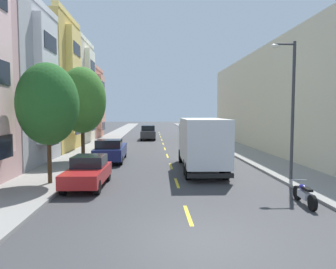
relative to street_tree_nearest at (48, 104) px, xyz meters
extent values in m
plane|color=#38383A|center=(6.40, 23.24, -4.07)|extent=(160.00, 160.00, 0.00)
cube|color=gray|center=(-0.70, 21.24, -4.00)|extent=(3.20, 120.00, 0.14)
cube|color=gray|center=(13.50, 21.24, -4.00)|extent=(3.20, 120.00, 0.14)
cube|color=yellow|center=(6.40, -4.76, -4.07)|extent=(0.14, 2.20, 0.01)
cube|color=yellow|center=(6.40, 0.24, -4.07)|extent=(0.14, 2.20, 0.01)
cube|color=yellow|center=(6.40, 5.24, -4.07)|extent=(0.14, 2.20, 0.01)
cube|color=yellow|center=(6.40, 10.24, -4.07)|extent=(0.14, 2.20, 0.01)
cube|color=yellow|center=(6.40, 15.24, -4.07)|extent=(0.14, 2.20, 0.01)
cube|color=yellow|center=(6.40, 20.24, -4.07)|extent=(0.14, 2.20, 0.01)
cube|color=yellow|center=(6.40, 25.24, -4.07)|extent=(0.14, 2.20, 0.01)
cube|color=yellow|center=(6.40, 30.24, -4.07)|extent=(0.14, 2.20, 0.01)
cube|color=yellow|center=(6.40, 35.24, -4.07)|extent=(0.14, 2.20, 0.01)
cube|color=yellow|center=(6.40, 40.24, -4.07)|extent=(0.14, 2.20, 0.01)
cube|color=#1E232D|center=(-1.73, -1.34, -2.00)|extent=(0.04, 2.49, 1.10)
cube|color=silver|center=(-2.55, 6.14, 6.88)|extent=(0.60, 7.28, 0.44)
cube|color=silver|center=(-2.02, 6.14, 1.72)|extent=(0.55, 3.28, 8.37)
cube|color=#1E232D|center=(-1.73, 6.14, -2.14)|extent=(0.04, 2.49, 1.10)
cube|color=#1E232D|center=(-1.73, 6.14, 1.08)|extent=(0.04, 2.49, 1.10)
cube|color=#1E232D|center=(-1.73, 6.14, 4.30)|extent=(0.04, 2.49, 1.10)
cube|color=#F9D572|center=(-2.55, 13.62, 8.25)|extent=(0.60, 7.28, 0.44)
cube|color=#F9D572|center=(-2.02, 13.62, 2.46)|extent=(0.55, 3.28, 9.44)
cube|color=#1E232D|center=(-1.73, 13.62, -1.89)|extent=(0.04, 2.49, 1.10)
cube|color=#1E232D|center=(-1.73, 13.62, 1.74)|extent=(0.04, 2.49, 1.10)
cube|color=#1E232D|center=(-1.73, 13.62, 5.37)|extent=(0.04, 2.49, 1.10)
cube|color=beige|center=(-7.88, 21.10, 1.73)|extent=(11.17, 7.28, 11.61)
cube|color=white|center=(-2.55, 21.10, 7.76)|extent=(0.60, 7.28, 0.44)
cube|color=white|center=(-2.02, 21.10, 2.20)|extent=(0.55, 3.28, 9.06)
cube|color=#1E232D|center=(-1.73, 21.10, -1.98)|extent=(0.04, 2.49, 1.10)
cube|color=#1E232D|center=(-1.73, 21.10, 1.50)|extent=(0.04, 2.49, 1.10)
cube|color=#1E232D|center=(-1.73, 21.10, 4.98)|extent=(0.04, 2.49, 1.10)
cube|color=#B27560|center=(-7.33, 28.58, 0.69)|extent=(10.06, 7.28, 9.52)
cube|color=#E19B83|center=(-2.55, 28.58, 5.67)|extent=(0.60, 7.28, 0.44)
cube|color=#E19B83|center=(-2.02, 28.58, 1.07)|extent=(0.55, 3.28, 7.43)
cube|color=#1E232D|center=(-1.73, 28.58, -2.36)|extent=(0.04, 2.49, 1.10)
cube|color=#1E232D|center=(-1.73, 28.58, 0.50)|extent=(0.04, 2.49, 1.10)
cube|color=#1E232D|center=(-1.73, 28.58, 3.36)|extent=(0.04, 2.49, 1.10)
cube|color=beige|center=(20.10, 13.24, 0.74)|extent=(10.00, 36.00, 9.62)
cylinder|color=#47331E|center=(0.00, 0.00, -2.72)|extent=(0.21, 0.21, 2.42)
ellipsoid|color=#235B23|center=(0.00, 0.00, 0.01)|extent=(2.99, 2.99, 4.05)
cylinder|color=#47331E|center=(0.00, 7.46, -2.63)|extent=(0.27, 0.27, 2.61)
ellipsoid|color=#387028|center=(0.00, 7.46, 0.49)|extent=(3.47, 3.47, 4.83)
cylinder|color=#38383D|center=(12.50, 0.31, -0.34)|extent=(0.16, 0.16, 7.19)
cylinder|color=#38383D|center=(11.95, 0.31, 3.11)|extent=(1.10, 0.10, 0.10)
ellipsoid|color=silver|center=(11.45, 0.31, 3.01)|extent=(0.44, 0.28, 0.20)
cube|color=white|center=(8.17, 2.69, -2.10)|extent=(2.55, 5.77, 2.63)
cube|color=white|center=(8.28, 6.70, -2.31)|extent=(2.35, 1.96, 2.20)
cube|color=black|center=(8.30, 7.60, -1.83)|extent=(2.02, 0.13, 0.97)
cube|color=black|center=(8.10, -0.08, -3.64)|extent=(2.40, 0.22, 0.24)
cylinder|color=black|center=(9.34, 6.72, -3.59)|extent=(0.30, 0.97, 0.96)
cylinder|color=black|center=(7.22, 6.77, -3.59)|extent=(0.30, 0.97, 0.96)
cylinder|color=black|center=(9.19, 1.01, -3.59)|extent=(0.30, 0.97, 0.96)
cylinder|color=black|center=(7.07, 1.07, -3.59)|extent=(0.30, 0.97, 0.96)
cylinder|color=black|center=(9.22, 2.11, -3.59)|extent=(0.30, 0.97, 0.96)
cylinder|color=black|center=(7.10, 2.17, -3.59)|extent=(0.30, 0.97, 0.96)
cube|color=silver|center=(10.78, 32.22, -3.43)|extent=(1.83, 4.70, 0.62)
cube|color=black|center=(10.78, 31.84, -2.85)|extent=(1.61, 2.82, 0.55)
cylinder|color=black|center=(11.58, 33.82, -3.74)|extent=(0.22, 0.66, 0.66)
cylinder|color=black|center=(9.98, 33.82, -3.74)|extent=(0.22, 0.66, 0.66)
cylinder|color=black|center=(11.58, 30.62, -3.74)|extent=(0.22, 0.66, 0.66)
cylinder|color=black|center=(9.98, 30.62, -3.74)|extent=(0.22, 0.66, 0.66)
cube|color=#AD1E1E|center=(1.95, -0.43, -3.43)|extent=(1.85, 4.05, 0.62)
cube|color=black|center=(1.96, 0.05, -2.85)|extent=(1.58, 1.72, 0.55)
cylinder|color=black|center=(1.15, -1.77, -3.74)|extent=(0.24, 0.67, 0.66)
cylinder|color=black|center=(2.67, -1.81, -3.74)|extent=(0.24, 0.67, 0.66)
cylinder|color=black|center=(1.22, 0.95, -3.74)|extent=(0.24, 0.67, 0.66)
cylinder|color=black|center=(2.74, 0.91, -3.74)|extent=(0.24, 0.67, 0.66)
cube|color=navy|center=(2.03, 7.67, -3.34)|extent=(2.06, 5.32, 0.80)
cube|color=black|center=(2.04, 6.51, -2.64)|extent=(1.78, 1.61, 0.60)
cylinder|color=black|center=(1.16, 5.86, -3.74)|extent=(0.23, 0.66, 0.66)
cylinder|color=black|center=(2.94, 5.88, -3.74)|extent=(0.23, 0.66, 0.66)
cylinder|color=black|center=(1.12, 9.47, -3.74)|extent=(0.23, 0.66, 0.66)
cylinder|color=black|center=(2.90, 9.49, -3.74)|extent=(0.23, 0.66, 0.66)
cube|color=orange|center=(10.88, 26.48, -3.44)|extent=(1.90, 4.54, 0.60)
cube|color=black|center=(10.89, 26.25, -2.89)|extent=(1.63, 2.20, 0.50)
cylinder|color=black|center=(11.64, 28.03, -3.74)|extent=(0.24, 0.66, 0.66)
cylinder|color=black|center=(10.06, 27.99, -3.74)|extent=(0.24, 0.66, 0.66)
cylinder|color=black|center=(11.71, 24.97, -3.74)|extent=(0.24, 0.66, 0.66)
cylinder|color=black|center=(10.13, 24.93, -3.74)|extent=(0.24, 0.66, 0.66)
cube|color=#B2B5BA|center=(10.76, 19.57, -3.43)|extent=(1.76, 4.01, 0.62)
cube|color=black|center=(10.75, 19.09, -2.85)|extent=(1.54, 1.69, 0.55)
cylinder|color=black|center=(11.52, 20.93, -3.74)|extent=(0.22, 0.66, 0.66)
cylinder|color=black|center=(10.00, 20.94, -3.74)|extent=(0.22, 0.66, 0.66)
cylinder|color=black|center=(11.51, 18.21, -3.74)|extent=(0.22, 0.66, 0.66)
cylinder|color=black|center=(9.99, 18.22, -3.74)|extent=(0.22, 0.66, 0.66)
cube|color=#333338|center=(4.60, 25.78, -3.29)|extent=(1.95, 4.80, 0.90)
cube|color=black|center=(4.60, 25.78, -2.49)|extent=(1.72, 2.78, 0.70)
cylinder|color=black|center=(3.74, 24.15, -3.74)|extent=(0.22, 0.66, 0.66)
cylinder|color=black|center=(5.46, 24.15, -3.74)|extent=(0.22, 0.66, 0.66)
cylinder|color=black|center=(3.74, 27.42, -3.74)|extent=(0.22, 0.66, 0.66)
cylinder|color=black|center=(5.47, 27.42, -3.74)|extent=(0.22, 0.66, 0.66)
cylinder|color=black|center=(11.21, -3.09, -3.77)|extent=(0.19, 0.61, 0.60)
cylinder|color=black|center=(11.09, -4.54, -3.77)|extent=(0.19, 0.61, 0.60)
cube|color=silver|center=(11.15, -3.81, -3.65)|extent=(0.34, 0.83, 0.28)
ellipsoid|color=navy|center=(11.16, -3.64, -3.39)|extent=(0.24, 0.48, 0.22)
cube|color=black|center=(11.13, -4.07, -3.37)|extent=(0.26, 0.54, 0.10)
cylinder|color=silver|center=(11.20, -3.21, -3.19)|extent=(0.62, 0.08, 0.03)
camera|label=1|loc=(5.12, -15.47, -0.39)|focal=32.87mm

